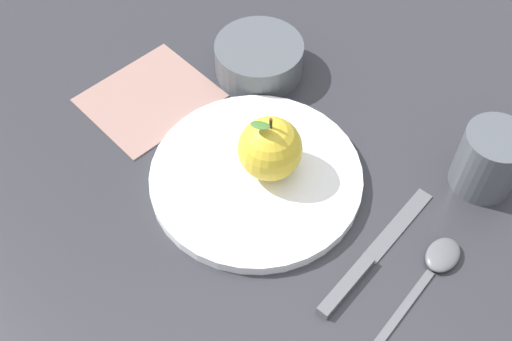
% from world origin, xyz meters
% --- Properties ---
extents(ground_plane, '(2.40, 2.40, 0.00)m').
position_xyz_m(ground_plane, '(0.00, 0.00, 0.00)').
color(ground_plane, '#2D2D33').
extents(dinner_plate, '(0.25, 0.25, 0.01)m').
position_xyz_m(dinner_plate, '(0.02, -0.01, 0.01)').
color(dinner_plate, white).
rests_on(dinner_plate, ground_plane).
extents(apple, '(0.07, 0.07, 0.09)m').
position_xyz_m(apple, '(0.00, -0.01, 0.05)').
color(apple, gold).
rests_on(apple, dinner_plate).
extents(side_bowl, '(0.12, 0.12, 0.04)m').
position_xyz_m(side_bowl, '(-0.07, -0.18, 0.03)').
color(side_bowl, '#4C5156').
rests_on(side_bowl, ground_plane).
extents(cup, '(0.07, 0.07, 0.08)m').
position_xyz_m(cup, '(-0.22, 0.10, 0.05)').
color(cup, '#4C5156').
rests_on(cup, ground_plane).
extents(knife, '(0.19, 0.10, 0.01)m').
position_xyz_m(knife, '(-0.04, 0.14, 0.00)').
color(knife, '#59595E').
rests_on(knife, ground_plane).
extents(spoon, '(0.16, 0.09, 0.01)m').
position_xyz_m(spoon, '(-0.10, 0.18, 0.01)').
color(spoon, '#59595E').
rests_on(spoon, ground_plane).
extents(linen_napkin, '(0.19, 0.18, 0.00)m').
position_xyz_m(linen_napkin, '(0.09, -0.19, 0.00)').
color(linen_napkin, gray).
rests_on(linen_napkin, ground_plane).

